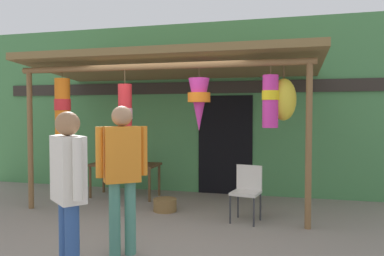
# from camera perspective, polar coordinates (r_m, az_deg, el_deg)

# --- Properties ---
(ground_plane) EXTENTS (30.00, 30.00, 0.00)m
(ground_plane) POSITION_cam_1_polar(r_m,az_deg,el_deg) (5.91, -4.70, -13.85)
(ground_plane) COLOR gray
(shop_facade) EXTENTS (9.74, 0.29, 3.49)m
(shop_facade) POSITION_cam_1_polar(r_m,az_deg,el_deg) (7.81, 0.65, 3.03)
(shop_facade) COLOR #47844C
(shop_facade) RESTS_ON ground_plane
(market_stall_canopy) EXTENTS (5.07, 2.55, 2.65)m
(market_stall_canopy) POSITION_cam_1_polar(r_m,az_deg,el_deg) (6.66, -2.56, 8.08)
(market_stall_canopy) COLOR brown
(market_stall_canopy) RESTS_ON ground_plane
(display_table) EXTENTS (1.32, 0.64, 0.66)m
(display_table) POSITION_cam_1_polar(r_m,az_deg,el_deg) (7.44, -10.21, -5.90)
(display_table) COLOR brown
(display_table) RESTS_ON ground_plane
(flower_heap_on_table) EXTENTS (0.76, 0.54, 0.16)m
(flower_heap_on_table) POSITION_cam_1_polar(r_m,az_deg,el_deg) (7.42, -9.66, -4.75)
(flower_heap_on_table) COLOR red
(flower_heap_on_table) RESTS_ON display_table
(folding_chair) EXTENTS (0.47, 0.47, 0.84)m
(folding_chair) POSITION_cam_1_polar(r_m,az_deg,el_deg) (5.80, 8.44, -9.07)
(folding_chair) COLOR beige
(folding_chair) RESTS_ON ground_plane
(wicker_basket_by_table) EXTENTS (0.39, 0.39, 0.21)m
(wicker_basket_by_table) POSITION_cam_1_polar(r_m,az_deg,el_deg) (6.38, -4.15, -11.66)
(wicker_basket_by_table) COLOR brown
(wicker_basket_by_table) RESTS_ON ground_plane
(vendor_in_orange) EXTENTS (0.50, 0.41, 1.72)m
(vendor_in_orange) POSITION_cam_1_polar(r_m,az_deg,el_deg) (4.37, -10.65, -5.88)
(vendor_in_orange) COLOR #4C8E7A
(vendor_in_orange) RESTS_ON ground_plane
(customer_foreground) EXTENTS (0.48, 0.42, 1.66)m
(customer_foreground) POSITION_cam_1_polar(r_m,az_deg,el_deg) (3.67, -18.41, -8.22)
(customer_foreground) COLOR #2D5193
(customer_foreground) RESTS_ON ground_plane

